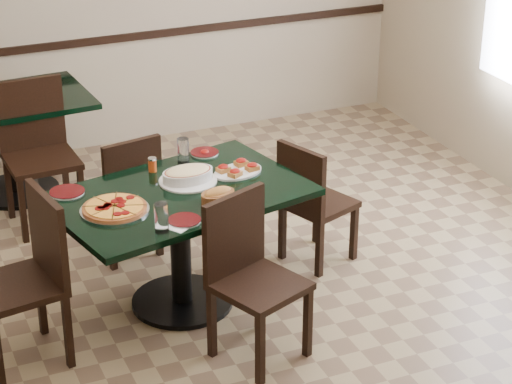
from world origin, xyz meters
name	(u,v)px	position (x,y,z in m)	size (l,w,h in m)	color
floor	(240,301)	(0.00, 0.00, 0.00)	(5.50, 5.50, 0.00)	olive
room_shell	(279,25)	(1.02, 1.73, 1.17)	(5.50, 5.50, 5.50)	white
main_table	(180,220)	(-0.34, 0.11, 0.57)	(1.61, 1.22, 0.75)	black
back_table	(11,128)	(-0.95, 2.09, 0.52)	(1.20, 0.91, 0.75)	black
chair_far	(127,191)	(-0.46, 0.81, 0.48)	(0.47, 0.47, 0.86)	black
chair_near	(248,268)	(-0.15, -0.50, 0.52)	(0.57, 0.57, 0.93)	black
chair_right	(311,198)	(0.60, 0.27, 0.46)	(0.50, 0.50, 0.84)	black
chair_left	(31,270)	(-1.25, -0.09, 0.55)	(0.52, 0.52, 0.97)	black
back_chair_near	(37,144)	(-0.86, 1.59, 0.57)	(0.49, 0.49, 1.01)	black
pepperoni_pizza	(115,208)	(-0.74, 0.02, 0.77)	(0.39, 0.39, 0.04)	silver
lasagna_casserole	(188,175)	(-0.24, 0.22, 0.80)	(0.34, 0.34, 0.09)	silver
bread_basket	(218,196)	(-0.17, -0.10, 0.79)	(0.24, 0.19, 0.09)	brown
bruschetta_platter	(238,169)	(0.08, 0.23, 0.77)	(0.37, 0.30, 0.05)	silver
side_plate_near	(184,220)	(-0.43, -0.26, 0.76)	(0.18, 0.18, 0.02)	silver
side_plate_far_r	(205,153)	(0.00, 0.58, 0.76)	(0.18, 0.18, 0.03)	silver
side_plate_far_l	(67,192)	(-0.93, 0.35, 0.76)	(0.20, 0.20, 0.02)	silver
napkin_setting	(179,224)	(-0.47, -0.28, 0.75)	(0.21, 0.21, 0.01)	white
water_glass_a	(183,150)	(-0.17, 0.51, 0.83)	(0.07, 0.07, 0.16)	silver
water_glass_b	(161,218)	(-0.58, -0.32, 0.83)	(0.08, 0.08, 0.16)	silver
pepper_shaker	(152,164)	(-0.38, 0.45, 0.80)	(0.05, 0.05, 0.09)	#CF4F16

